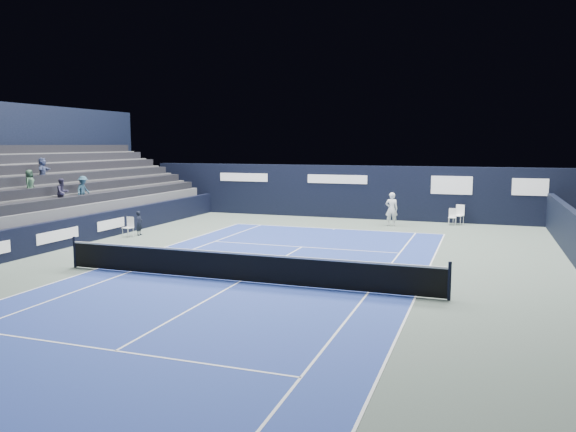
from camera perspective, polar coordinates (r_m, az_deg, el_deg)
name	(u,v)px	position (r m, az deg, el deg)	size (l,w,h in m)	color
ground	(263,269)	(19.80, -2.51, -5.37)	(48.00, 48.00, 0.00)	#4F5D52
court_surface	(240,282)	(18.01, -4.89, -6.66)	(10.97, 23.77, 0.01)	navy
folding_chair_back_a	(453,214)	(31.59, 16.38, 0.20)	(0.41, 0.44, 0.90)	white
folding_chair_back_b	(459,213)	(31.85, 17.00, 0.26)	(0.61, 0.60, 1.08)	white
line_judge_chair	(129,225)	(27.55, -15.85, -0.93)	(0.46, 0.45, 0.93)	white
line_judge	(139,223)	(27.82, -14.87, -0.71)	(0.43, 0.28, 1.17)	black
court_markings	(240,281)	(18.01, -4.89, -6.64)	(11.03, 23.83, 0.00)	white
tennis_net	(240,266)	(17.90, -4.91, -5.09)	(12.90, 0.10, 1.10)	black
back_sponsor_wall	(355,192)	(33.33, 6.80, 2.45)	(26.00, 0.63, 3.10)	black
side_barrier_left	(108,224)	(27.80, -17.83, -0.79)	(0.33, 22.00, 1.20)	black
spectator_stand	(57,192)	(30.82, -22.40, 2.31)	(6.00, 18.00, 6.40)	#4F4F52
tennis_player	(392,209)	(30.46, 10.47, 0.69)	(0.73, 0.89, 1.80)	white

